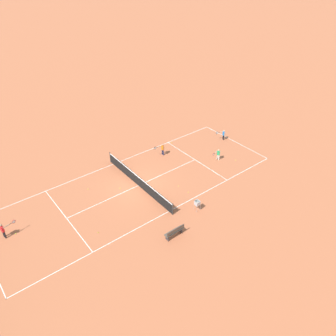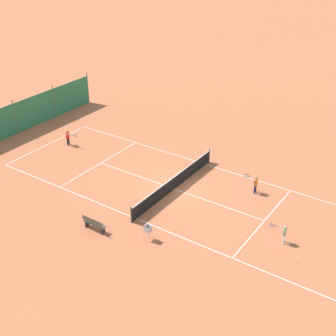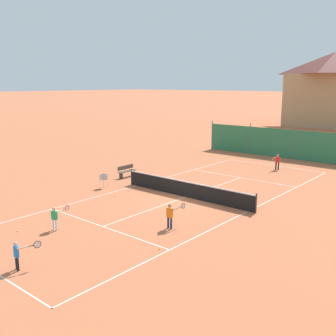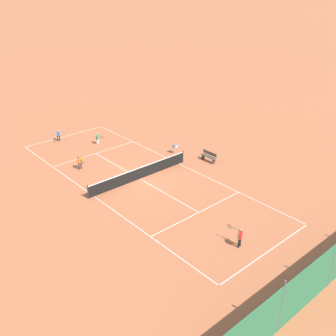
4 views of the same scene
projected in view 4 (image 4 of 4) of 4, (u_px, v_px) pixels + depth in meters
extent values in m
plane|color=#B7603D|center=(140.00, 179.00, 30.32)|extent=(600.00, 600.00, 0.00)
cube|color=white|center=(268.00, 252.00, 22.29)|extent=(8.25, 0.05, 0.01)
cube|color=white|center=(65.00, 136.00, 38.35)|extent=(8.25, 0.05, 0.01)
cube|color=white|center=(179.00, 164.00, 32.75)|extent=(0.05, 23.85, 0.01)
cube|color=white|center=(94.00, 196.00, 27.89)|extent=(0.05, 23.85, 0.01)
cube|color=white|center=(199.00, 212.00, 26.00)|extent=(8.20, 0.05, 0.01)
cube|color=white|center=(96.00, 153.00, 34.64)|extent=(8.20, 0.05, 0.01)
cube|color=white|center=(140.00, 179.00, 30.32)|extent=(0.05, 12.80, 0.01)
cylinder|color=#2D2D2D|center=(183.00, 156.00, 32.78)|extent=(0.08, 0.08, 1.06)
cylinder|color=#2D2D2D|center=(88.00, 192.00, 27.39)|extent=(0.08, 0.08, 1.06)
cube|color=black|center=(140.00, 174.00, 30.12)|extent=(9.10, 0.02, 0.91)
cube|color=white|center=(139.00, 168.00, 29.91)|extent=(9.10, 0.04, 0.06)
cube|color=#2D754C|center=(331.00, 265.00, 19.28)|extent=(17.20, 0.04, 2.60)
cylinder|color=#59595E|center=(332.00, 263.00, 19.22)|extent=(0.08, 0.08, 2.90)
cylinder|color=#59595E|center=(281.00, 307.00, 16.67)|extent=(0.08, 0.08, 2.90)
cylinder|color=black|center=(60.00, 138.00, 37.24)|extent=(0.09, 0.09, 0.51)
cylinder|color=black|center=(58.00, 138.00, 37.18)|extent=(0.09, 0.09, 0.51)
cube|color=blue|center=(58.00, 134.00, 37.01)|extent=(0.28, 0.20, 0.40)
sphere|color=tan|center=(58.00, 131.00, 36.88)|extent=(0.16, 0.16, 0.16)
cylinder|color=tan|center=(60.00, 133.00, 37.07)|extent=(0.06, 0.06, 0.40)
cylinder|color=tan|center=(57.00, 133.00, 36.72)|extent=(0.16, 0.40, 0.06)
cylinder|color=black|center=(57.00, 134.00, 36.48)|extent=(0.08, 0.18, 0.03)
torus|color=black|center=(58.00, 135.00, 36.30)|extent=(0.10, 0.28, 0.28)
cylinder|color=silver|center=(58.00, 135.00, 36.30)|extent=(0.07, 0.24, 0.25)
cylinder|color=white|center=(98.00, 141.00, 36.52)|extent=(0.09, 0.09, 0.52)
cylinder|color=white|center=(97.00, 142.00, 36.39)|extent=(0.09, 0.09, 0.52)
cube|color=#239E5B|center=(97.00, 137.00, 36.25)|extent=(0.28, 0.21, 0.40)
sphere|color=tan|center=(97.00, 134.00, 36.12)|extent=(0.16, 0.16, 0.16)
cylinder|color=tan|center=(98.00, 136.00, 36.37)|extent=(0.06, 0.06, 0.40)
cylinder|color=tan|center=(98.00, 136.00, 35.96)|extent=(0.17, 0.40, 0.06)
cylinder|color=black|center=(100.00, 137.00, 35.82)|extent=(0.08, 0.18, 0.03)
torus|color=red|center=(102.00, 137.00, 35.71)|extent=(0.10, 0.28, 0.28)
cylinder|color=silver|center=(102.00, 137.00, 35.71)|extent=(0.07, 0.24, 0.25)
cylinder|color=#23284C|center=(81.00, 165.00, 31.81)|extent=(0.10, 0.10, 0.56)
cylinder|color=#23284C|center=(79.00, 166.00, 31.71)|extent=(0.10, 0.10, 0.56)
cube|color=orange|center=(79.00, 160.00, 31.54)|extent=(0.27, 0.16, 0.43)
sphere|color=#A37556|center=(79.00, 156.00, 31.40)|extent=(0.17, 0.17, 0.17)
cylinder|color=#A37556|center=(81.00, 160.00, 31.64)|extent=(0.06, 0.06, 0.43)
cylinder|color=#A37556|center=(79.00, 160.00, 31.22)|extent=(0.07, 0.44, 0.06)
cylinder|color=black|center=(81.00, 161.00, 31.00)|extent=(0.03, 0.20, 0.03)
torus|color=black|center=(82.00, 162.00, 30.84)|extent=(0.03, 0.28, 0.28)
cylinder|color=silver|center=(82.00, 162.00, 30.84)|extent=(0.01, 0.25, 0.25)
cylinder|color=black|center=(239.00, 243.00, 22.53)|extent=(0.10, 0.10, 0.58)
cylinder|color=black|center=(240.00, 242.00, 22.67)|extent=(0.10, 0.10, 0.58)
cube|color=red|center=(240.00, 235.00, 22.37)|extent=(0.31, 0.22, 0.45)
sphere|color=#A37556|center=(241.00, 230.00, 22.22)|extent=(0.18, 0.18, 0.18)
cylinder|color=#A37556|center=(239.00, 237.00, 22.24)|extent=(0.07, 0.07, 0.45)
cylinder|color=#A37556|center=(238.00, 230.00, 22.54)|extent=(0.17, 0.45, 0.07)
cylinder|color=black|center=(233.00, 228.00, 22.71)|extent=(0.07, 0.21, 0.03)
torus|color=red|center=(229.00, 226.00, 22.84)|extent=(0.09, 0.28, 0.28)
cylinder|color=silver|center=(229.00, 226.00, 22.84)|extent=(0.06, 0.24, 0.25)
sphere|color=#CCE033|center=(145.00, 188.00, 28.98)|extent=(0.07, 0.07, 0.07)
sphere|color=#CCE033|center=(101.00, 137.00, 38.05)|extent=(0.07, 0.07, 0.07)
sphere|color=#CCE033|center=(215.00, 192.00, 28.38)|extent=(0.07, 0.07, 0.07)
sphere|color=#CCE033|center=(142.00, 160.00, 33.31)|extent=(0.07, 0.07, 0.07)
sphere|color=#CCE033|center=(232.00, 240.00, 23.22)|extent=(0.07, 0.07, 0.07)
sphere|color=#CCE033|center=(147.00, 206.00, 26.64)|extent=(0.07, 0.07, 0.07)
sphere|color=#CCE033|center=(151.00, 156.00, 34.05)|extent=(0.07, 0.07, 0.07)
sphere|color=#CCE033|center=(55.00, 164.00, 32.56)|extent=(0.07, 0.07, 0.07)
cylinder|color=#B7B7BC|center=(175.00, 149.00, 34.74)|extent=(0.02, 0.02, 0.55)
cylinder|color=#B7B7BC|center=(173.00, 150.00, 34.54)|extent=(0.02, 0.02, 0.55)
cylinder|color=#B7B7BC|center=(178.00, 151.00, 34.51)|extent=(0.02, 0.02, 0.55)
cylinder|color=#B7B7BC|center=(175.00, 152.00, 34.31)|extent=(0.02, 0.02, 0.55)
cube|color=#B7B7BC|center=(175.00, 148.00, 34.40)|extent=(0.34, 0.34, 0.02)
cube|color=#B7B7BC|center=(174.00, 145.00, 34.45)|extent=(0.34, 0.02, 0.34)
cube|color=#B7B7BC|center=(177.00, 146.00, 34.22)|extent=(0.34, 0.02, 0.34)
cube|color=#B7B7BC|center=(177.00, 145.00, 34.43)|extent=(0.02, 0.34, 0.34)
cube|color=#B7B7BC|center=(174.00, 146.00, 34.23)|extent=(0.02, 0.34, 0.34)
sphere|color=#CCE033|center=(175.00, 147.00, 34.32)|extent=(0.07, 0.07, 0.07)
sphere|color=#CCE033|center=(176.00, 147.00, 34.37)|extent=(0.07, 0.07, 0.07)
sphere|color=#CCE033|center=(175.00, 148.00, 34.29)|extent=(0.07, 0.07, 0.07)
sphere|color=#CCE033|center=(176.00, 147.00, 34.36)|extent=(0.07, 0.07, 0.07)
sphere|color=#CCE033|center=(176.00, 147.00, 34.43)|extent=(0.07, 0.07, 0.07)
sphere|color=#CCE033|center=(176.00, 147.00, 34.36)|extent=(0.07, 0.07, 0.07)
sphere|color=#CCE033|center=(175.00, 146.00, 34.44)|extent=(0.07, 0.07, 0.07)
sphere|color=#CCE033|center=(176.00, 147.00, 34.22)|extent=(0.07, 0.07, 0.07)
sphere|color=#CCE033|center=(175.00, 147.00, 34.31)|extent=(0.07, 0.07, 0.07)
sphere|color=#CCE033|center=(175.00, 147.00, 34.38)|extent=(0.07, 0.07, 0.07)
cube|color=#51473D|center=(208.00, 157.00, 32.99)|extent=(0.36, 1.50, 0.05)
cube|color=#51473D|center=(210.00, 153.00, 32.97)|extent=(0.04, 1.50, 0.28)
cube|color=#333338|center=(214.00, 161.00, 32.68)|extent=(0.32, 0.06, 0.44)
cube|color=#333338|center=(203.00, 157.00, 33.49)|extent=(0.32, 0.06, 0.44)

